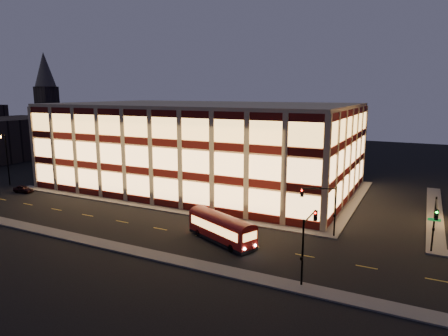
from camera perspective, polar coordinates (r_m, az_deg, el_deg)
The scene contains 14 objects.
ground at distance 56.72m, azimuth -8.83°, elevation -6.17°, with size 200.00×200.00×0.00m, color black.
sidewalk_office_south at distance 59.20m, azimuth -10.64°, elevation -5.43°, with size 54.00×2.00×0.15m, color #514F4C.
sidewalk_office_east at distance 63.69m, azimuth 17.93°, elevation -4.62°, with size 2.00×30.00×0.15m, color #514F4C.
sidewalk_tower_west at distance 63.09m, azimuth 27.87°, elevation -5.51°, with size 2.00×30.00×0.15m, color #514F4C.
sidewalk_near at distance 47.36m, azimuth -18.15°, elevation -9.97°, with size 100.00×2.00×0.15m, color #514F4C.
office_building at distance 70.69m, azimuth -2.93°, elevation 3.33°, with size 50.45×30.45×14.50m.
church_tower at distance 132.23m, azimuth -23.81°, elevation 6.68°, with size 5.00×5.00×18.00m, color #2D2621.
church_spire at distance 132.19m, azimuth -24.28°, elevation 12.73°, with size 6.00×6.00×10.00m, color #4C473F.
traffic_signal_far at distance 46.85m, azimuth 13.97°, elevation -4.78°, with size 3.79×1.87×6.00m.
traffic_signal_right at distance 45.03m, azimuth 27.92°, elevation -6.39°, with size 1.20×4.37×6.00m.
traffic_signal_near at distance 36.10m, azimuth 11.87°, elevation -9.38°, with size 0.32×4.45×6.00m.
street_lamp_a at distance 80.42m, azimuth -28.71°, elevation 1.64°, with size 0.44×1.22×9.02m.
trolley_bus at distance 44.70m, azimuth -0.37°, elevation -8.37°, with size 9.47×5.99×3.16m.
parked_car_0 at distance 74.12m, azimuth -26.73°, elevation -2.71°, with size 1.41×3.50×1.19m, color black.
Camera 1 is at (31.94, -43.90, 16.44)m, focal length 32.00 mm.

